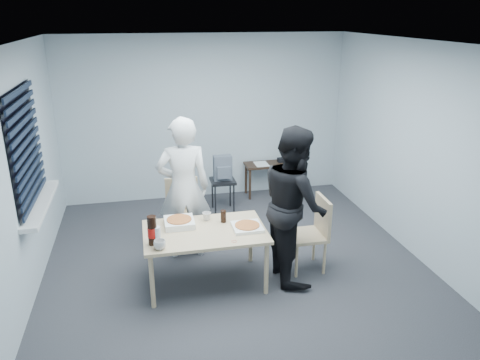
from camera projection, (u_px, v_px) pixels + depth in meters
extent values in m
plane|color=#2B2B30|center=(238.00, 270.00, 5.57)|extent=(5.00, 5.00, 0.00)
plane|color=white|center=(238.00, 43.00, 4.68)|extent=(5.00, 5.00, 0.00)
plane|color=#AEBCC4|center=(205.00, 118.00, 7.42)|extent=(4.50, 0.00, 4.50)
plane|color=#AEBCC4|center=(324.00, 292.00, 2.83)|extent=(4.50, 0.00, 4.50)
plane|color=#AEBCC4|center=(18.00, 181.00, 4.67)|extent=(0.00, 5.00, 5.00)
plane|color=#AEBCC4|center=(422.00, 154.00, 5.58)|extent=(0.00, 5.00, 5.00)
plane|color=black|center=(24.00, 147.00, 4.96)|extent=(0.00, 1.30, 1.30)
cube|color=black|center=(27.00, 146.00, 4.96)|extent=(0.04, 1.30, 1.25)
cube|color=silver|center=(41.00, 204.00, 5.20)|extent=(0.18, 1.42, 0.05)
cube|color=tan|center=(205.00, 232.00, 5.11)|extent=(1.33, 0.84, 0.04)
cylinder|color=tan|center=(152.00, 282.00, 4.76)|extent=(0.05, 0.05, 0.61)
cylinder|color=tan|center=(150.00, 249.00, 5.43)|extent=(0.05, 0.05, 0.61)
cylinder|color=tan|center=(266.00, 268.00, 5.01)|extent=(0.05, 0.05, 0.61)
cylinder|color=tan|center=(251.00, 238.00, 5.67)|extent=(0.05, 0.05, 0.61)
cube|color=tan|center=(184.00, 216.00, 5.98)|extent=(0.42, 0.42, 0.04)
cube|color=tan|center=(182.00, 193.00, 6.08)|extent=(0.42, 0.04, 0.44)
cylinder|color=tan|center=(172.00, 239.00, 5.87)|extent=(0.03, 0.03, 0.41)
cylinder|color=tan|center=(170.00, 228.00, 6.18)|extent=(0.03, 0.03, 0.41)
cylinder|color=tan|center=(199.00, 237.00, 5.94)|extent=(0.03, 0.03, 0.41)
cylinder|color=tan|center=(196.00, 225.00, 6.25)|extent=(0.03, 0.03, 0.41)
cube|color=tan|center=(306.00, 236.00, 5.47)|extent=(0.42, 0.42, 0.04)
cube|color=tan|center=(323.00, 215.00, 5.42)|extent=(0.04, 0.42, 0.44)
cylinder|color=tan|center=(297.00, 261.00, 5.35)|extent=(0.03, 0.03, 0.41)
cylinder|color=tan|center=(287.00, 247.00, 5.67)|extent=(0.03, 0.03, 0.41)
cylinder|color=tan|center=(324.00, 258.00, 5.42)|extent=(0.03, 0.03, 0.41)
cylinder|color=tan|center=(314.00, 245.00, 5.73)|extent=(0.03, 0.03, 0.41)
imported|color=silver|center=(184.00, 188.00, 5.65)|extent=(0.65, 0.42, 1.77)
imported|color=black|center=(294.00, 204.00, 5.19)|extent=(0.47, 0.86, 1.77)
cube|color=#38261A|center=(270.00, 164.00, 7.69)|extent=(0.82, 0.37, 0.04)
cylinder|color=#38261A|center=(250.00, 185.00, 7.57)|extent=(0.04, 0.04, 0.51)
cylinder|color=#38261A|center=(246.00, 179.00, 7.84)|extent=(0.04, 0.04, 0.51)
cylinder|color=#38261A|center=(294.00, 181.00, 7.72)|extent=(0.04, 0.04, 0.51)
cylinder|color=#38261A|center=(288.00, 176.00, 7.99)|extent=(0.04, 0.04, 0.51)
cube|color=black|center=(223.00, 181.00, 7.07)|extent=(0.36, 0.36, 0.04)
cylinder|color=black|center=(215.00, 201.00, 7.00)|extent=(0.04, 0.04, 0.46)
cylinder|color=black|center=(212.00, 194.00, 7.26)|extent=(0.04, 0.04, 0.46)
cylinder|color=black|center=(234.00, 199.00, 7.05)|extent=(0.04, 0.04, 0.46)
cylinder|color=black|center=(230.00, 192.00, 7.31)|extent=(0.04, 0.04, 0.46)
cube|color=slate|center=(223.00, 168.00, 7.00)|extent=(0.27, 0.14, 0.38)
cube|color=slate|center=(224.00, 173.00, 6.92)|extent=(0.20, 0.05, 0.18)
cube|color=white|center=(179.00, 224.00, 5.22)|extent=(0.33, 0.33, 0.03)
cube|color=white|center=(179.00, 221.00, 5.21)|extent=(0.33, 0.33, 0.03)
cylinder|color=#CC7F38|center=(179.00, 219.00, 5.20)|extent=(0.28, 0.28, 0.01)
cube|color=white|center=(247.00, 227.00, 5.15)|extent=(0.32, 0.32, 0.03)
cylinder|color=#CC7F38|center=(247.00, 225.00, 5.14)|extent=(0.27, 0.27, 0.01)
imported|color=silver|center=(160.00, 245.00, 4.69)|extent=(0.17, 0.17, 0.10)
imported|color=silver|center=(207.00, 216.00, 5.34)|extent=(0.10, 0.10, 0.09)
cylinder|color=black|center=(223.00, 216.00, 5.29)|extent=(0.07, 0.07, 0.14)
cylinder|color=black|center=(152.00, 230.00, 4.75)|extent=(0.09, 0.09, 0.31)
cylinder|color=red|center=(152.00, 232.00, 4.76)|extent=(0.10, 0.10, 0.10)
cylinder|color=silver|center=(157.00, 236.00, 4.77)|extent=(0.10, 0.10, 0.19)
torus|color=red|center=(234.00, 241.00, 4.86)|extent=(0.07, 0.07, 0.00)
cube|color=white|center=(261.00, 164.00, 7.64)|extent=(0.23, 0.30, 0.00)
cube|color=black|center=(282.00, 160.00, 7.74)|extent=(0.16, 0.12, 0.07)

